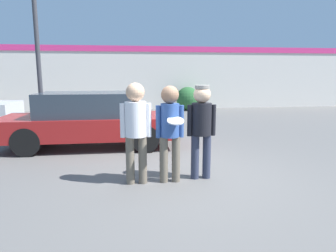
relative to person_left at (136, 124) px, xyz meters
The scene contains 8 objects.
ground_plane 1.46m from the person_left, 17.99° to the left, with size 56.00×56.00×0.00m, color #5B5956.
storefront_building 11.49m from the person_left, 85.27° to the left, with size 24.00×0.22×3.39m.
person_left is the anchor object (origin of this frame).
person_middle_with_frisbee 0.60m from the person_left, ahead, with size 0.50×0.55×1.73m.
person_right 1.20m from the person_left, ahead, with size 0.53×0.36×1.73m.
parked_car_near 3.14m from the person_left, 111.72° to the left, with size 4.52×1.78×1.45m.
street_lamp 4.72m from the person_left, 123.52° to the left, with size 1.16×0.35×5.47m.
shrub 11.06m from the person_left, 74.08° to the left, with size 1.24×1.24×1.24m.
Camera 1 is at (-1.06, -5.42, 1.92)m, focal length 32.00 mm.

